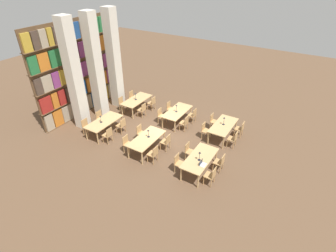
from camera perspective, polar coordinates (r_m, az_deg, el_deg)
ground_plane at (r=14.37m, az=-0.98°, el=-2.00°), size 40.00×40.00×0.00m
bookshelf_bank at (r=16.62m, az=-18.38°, el=11.60°), size 6.41×0.35×5.50m
pillar_left at (r=14.68m, az=-19.78°, el=10.09°), size 0.62×0.62×6.00m
pillar_center at (r=15.63m, az=-15.51°, el=12.13°), size 0.62×0.62×6.00m
pillar_right at (r=16.66m, az=-11.69°, el=13.87°), size 0.62×0.62×6.00m
reading_table_0 at (r=11.74m, az=6.94°, el=-7.13°), size 2.11×0.97×0.76m
chair_0 at (r=11.30m, az=9.33°, el=-10.56°), size 0.42×0.40×0.90m
chair_1 at (r=11.76m, az=2.39°, el=-8.03°), size 0.42×0.40×0.90m
chair_2 at (r=12.02m, az=11.24°, el=-7.71°), size 0.42×0.40×0.90m
chair_3 at (r=12.46m, az=4.66°, el=-5.45°), size 0.42×0.40×0.90m
desk_lamp_0 at (r=11.37m, az=6.90°, el=-6.21°), size 0.14×0.14×0.45m
laptop at (r=11.32m, az=7.52°, el=-8.18°), size 0.32×0.22×0.21m
reading_table_1 at (r=14.16m, az=11.96°, el=-0.02°), size 2.11×0.97×0.76m
chair_4 at (r=13.64m, az=14.02°, el=-2.70°), size 0.42×0.40×0.90m
chair_5 at (r=14.03m, az=8.13°, el=-0.87°), size 0.42×0.40×0.90m
chair_6 at (r=14.53m, az=15.45°, el=-0.55°), size 0.42×0.40×0.90m
chair_7 at (r=14.91m, az=9.87°, el=1.11°), size 0.42×0.40×0.90m
desk_lamp_1 at (r=14.00m, az=12.11°, el=1.37°), size 0.14×0.14×0.45m
reading_table_2 at (r=12.89m, az=-4.66°, el=-2.90°), size 2.11×0.97×0.76m
chair_8 at (r=12.28m, az=-3.18°, el=-6.03°), size 0.42×0.40×0.90m
chair_9 at (r=13.05m, az=-8.81°, el=-3.78°), size 0.42×0.40×0.90m
chair_10 at (r=13.03m, az=-0.41°, el=-3.41°), size 0.42×0.40×0.90m
chair_11 at (r=13.76m, az=-5.88°, el=-1.44°), size 0.42×0.40×0.90m
desk_lamp_2 at (r=12.76m, az=-4.30°, el=-1.33°), size 0.14×0.14×0.42m
reading_table_3 at (r=15.16m, az=2.03°, el=3.04°), size 2.11×0.97×0.76m
chair_12 at (r=14.55m, az=3.65°, el=0.73°), size 0.42×0.40×0.90m
chair_13 at (r=15.22m, az=-1.47°, el=2.32°), size 0.42×0.40×0.90m
chair_14 at (r=15.33m, az=5.43°, el=2.42°), size 0.42×0.40×0.90m
chair_15 at (r=15.96m, az=0.48°, el=3.87°), size 0.42×0.40×0.90m
desk_lamp_3 at (r=14.90m, az=1.83°, el=4.17°), size 0.14×0.14×0.45m
reading_table_4 at (r=14.59m, az=-13.74°, el=0.78°), size 2.11×0.97×0.76m
chair_16 at (r=13.88m, az=-12.93°, el=-1.84°), size 0.42×0.40×0.90m
chair_17 at (r=14.87m, az=-17.30°, el=-0.07°), size 0.42×0.40×0.90m
chair_18 at (r=14.53m, az=-10.09°, el=0.19°), size 0.42×0.40×0.90m
chair_19 at (r=15.48m, az=-14.45°, el=1.76°), size 0.42×0.40×0.90m
desk_lamp_4 at (r=14.35m, az=-14.48°, el=1.76°), size 0.14×0.14×0.42m
reading_table_5 at (r=16.57m, az=-6.84°, el=5.52°), size 2.11×0.97×0.76m
chair_20 at (r=15.91m, az=-5.62°, el=3.59°), size 0.42×0.40×0.90m
chair_21 at (r=16.78m, az=-9.88°, el=4.87°), size 0.42×0.40×0.90m
chair_22 at (r=16.65m, az=-3.50°, el=5.07°), size 0.42×0.40×0.90m
chair_23 at (r=17.49m, az=-7.70°, el=6.24°), size 0.42×0.40×0.90m
desk_lamp_5 at (r=16.40m, az=-7.09°, el=6.67°), size 0.14×0.14×0.45m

